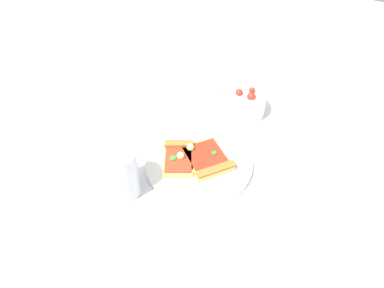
{
  "coord_description": "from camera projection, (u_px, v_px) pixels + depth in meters",
  "views": [
    {
      "loc": [
        -0.29,
        0.59,
        0.68
      ],
      "look_at": [
        0.0,
        -0.02,
        0.03
      ],
      "focal_mm": 35.22,
      "sensor_mm": 36.0,
      "label": 1
    }
  ],
  "objects": [
    {
      "name": "pizza_slice_far",
      "position": [
        208.0,
        159.0,
        0.92
      ],
      "size": [
        0.16,
        0.15,
        0.03
      ],
      "color": "#E5B256",
      "rests_on": "plate"
    },
    {
      "name": "salad_bowl",
      "position": [
        242.0,
        103.0,
        1.06
      ],
      "size": [
        0.13,
        0.13,
        0.07
      ],
      "color": "white",
      "rests_on": "ground_plane"
    },
    {
      "name": "plate",
      "position": [
        199.0,
        163.0,
        0.93
      ],
      "size": [
        0.26,
        0.26,
        0.01
      ],
      "primitive_type": "cylinder",
      "color": "white",
      "rests_on": "ground_plane"
    },
    {
      "name": "soda_glass",
      "position": [
        121.0,
        173.0,
        0.83
      ],
      "size": [
        0.08,
        0.08,
        0.12
      ],
      "color": "silver",
      "rests_on": "ground_plane"
    },
    {
      "name": "ground_plane",
      "position": [
        189.0,
        157.0,
        0.95
      ],
      "size": [
        2.4,
        2.4,
        0.0
      ],
      "primitive_type": "plane",
      "color": "silver",
      "rests_on": "ground"
    },
    {
      "name": "pizza_slice_near",
      "position": [
        179.0,
        156.0,
        0.93
      ],
      "size": [
        0.11,
        0.13,
        0.03
      ],
      "color": "#E5B256",
      "rests_on": "plate"
    }
  ]
}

